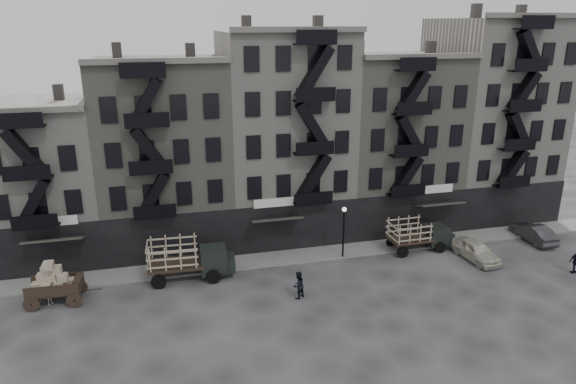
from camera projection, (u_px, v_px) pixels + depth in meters
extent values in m
plane|color=#38383A|center=(316.00, 278.00, 37.34)|extent=(140.00, 140.00, 0.00)
cube|color=slate|center=(302.00, 255.00, 40.77)|extent=(55.00, 2.50, 0.15)
cube|color=#A6A199|center=(34.00, 180.00, 39.97)|extent=(10.00, 10.00, 12.00)
cube|color=black|center=(29.00, 253.00, 36.68)|extent=(10.00, 0.35, 4.00)
cube|color=#595651|center=(3.00, 111.00, 33.28)|extent=(10.00, 0.50, 0.40)
cube|color=#4C4744|center=(57.00, 93.00, 38.48)|extent=(0.70, 0.70, 1.20)
cube|color=slate|center=(164.00, 153.00, 41.84)|extent=(10.00, 10.00, 15.00)
cube|color=black|center=(171.00, 239.00, 39.02)|extent=(10.00, 0.35, 4.00)
cube|color=#595651|center=(157.00, 61.00, 34.67)|extent=(10.00, 0.50, 0.40)
cube|color=#4C4744|center=(115.00, 51.00, 38.58)|extent=(0.70, 0.70, 1.20)
cube|color=#4C4744|center=(189.00, 50.00, 39.87)|extent=(0.70, 0.70, 1.20)
cube|color=#A6A199|center=(283.00, 135.00, 43.86)|extent=(10.00, 10.00, 17.00)
cube|color=black|center=(298.00, 227.00, 41.36)|extent=(10.00, 0.35, 4.00)
cube|color=#595651|center=(300.00, 29.00, 36.38)|extent=(10.00, 0.50, 0.40)
cube|color=#4C4744|center=(246.00, 23.00, 40.29)|extent=(0.70, 0.70, 1.20)
cube|color=#4C4744|center=(313.00, 23.00, 41.57)|extent=(0.70, 0.70, 1.20)
cube|color=slate|center=(390.00, 140.00, 46.51)|extent=(10.00, 10.00, 15.00)
cube|color=black|center=(411.00, 216.00, 43.69)|extent=(10.00, 0.35, 4.00)
cube|color=#595651|center=(425.00, 56.00, 39.35)|extent=(10.00, 0.50, 0.40)
cube|color=#4C4744|center=(363.00, 48.00, 43.25)|extent=(0.70, 0.70, 1.20)
cube|color=#4C4744|center=(422.00, 47.00, 44.54)|extent=(0.70, 0.70, 1.20)
cube|color=#A6A199|center=(489.00, 119.00, 48.38)|extent=(10.00, 10.00, 18.00)
cube|color=black|center=(512.00, 206.00, 46.03)|extent=(10.00, 0.35, 4.00)
cube|color=#595651|center=(542.00, 15.00, 40.74)|extent=(10.00, 0.50, 0.40)
cube|color=#4C4744|center=(472.00, 11.00, 44.65)|extent=(0.70, 0.70, 1.20)
cube|color=#4C4744|center=(526.00, 11.00, 45.93)|extent=(0.70, 0.70, 1.20)
cylinder|color=black|center=(343.00, 235.00, 39.80)|extent=(0.14, 0.14, 4.00)
sphere|color=silver|center=(344.00, 209.00, 39.14)|extent=(0.36, 0.36, 0.36)
imported|color=beige|center=(41.00, 296.00, 33.25)|extent=(1.98, 0.95, 1.65)
cube|color=black|center=(55.00, 290.00, 33.77)|extent=(3.44, 1.95, 0.19)
cylinder|color=black|center=(31.00, 305.00, 32.80)|extent=(1.03, 0.15, 1.02)
cylinder|color=black|center=(39.00, 291.00, 34.53)|extent=(1.03, 0.15, 1.02)
cylinder|color=black|center=(74.00, 301.00, 33.27)|extent=(1.03, 0.15, 1.02)
cylinder|color=black|center=(80.00, 287.00, 35.01)|extent=(1.03, 0.15, 1.02)
cube|color=black|center=(79.00, 283.00, 33.92)|extent=(0.55, 1.51, 0.74)
cube|color=black|center=(177.00, 264.00, 36.75)|extent=(4.01, 2.48, 0.21)
cube|color=black|center=(214.00, 259.00, 37.21)|extent=(1.94, 2.15, 1.72)
cube|color=black|center=(228.00, 262.00, 37.52)|extent=(1.00, 1.77, 1.03)
cylinder|color=black|center=(213.00, 277.00, 36.38)|extent=(1.04, 0.30, 1.03)
cylinder|color=black|center=(212.00, 263.00, 38.51)|extent=(1.04, 0.30, 1.03)
cylinder|color=black|center=(159.00, 282.00, 35.66)|extent=(1.04, 0.30, 1.03)
cylinder|color=black|center=(160.00, 267.00, 37.80)|extent=(1.04, 0.30, 1.03)
cube|color=black|center=(410.00, 239.00, 41.44)|extent=(3.46, 2.07, 0.18)
cube|color=black|center=(436.00, 235.00, 41.98)|extent=(1.64, 1.84, 1.51)
cube|color=black|center=(445.00, 237.00, 42.31)|extent=(0.83, 1.52, 0.91)
cylinder|color=black|center=(440.00, 247.00, 41.26)|extent=(0.91, 0.24, 0.91)
cylinder|color=black|center=(428.00, 238.00, 43.10)|extent=(0.91, 0.24, 0.91)
cylinder|color=black|center=(403.00, 252.00, 40.43)|extent=(0.91, 0.24, 0.91)
cylinder|color=black|center=(392.00, 242.00, 42.27)|extent=(0.91, 0.24, 0.91)
imported|color=beige|center=(476.00, 251.00, 39.98)|extent=(2.20, 4.61, 1.52)
imported|color=#2A2A2D|center=(533.00, 233.00, 43.42)|extent=(1.68, 4.58, 1.50)
imported|color=black|center=(298.00, 285.00, 34.31)|extent=(1.18, 1.13, 1.93)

